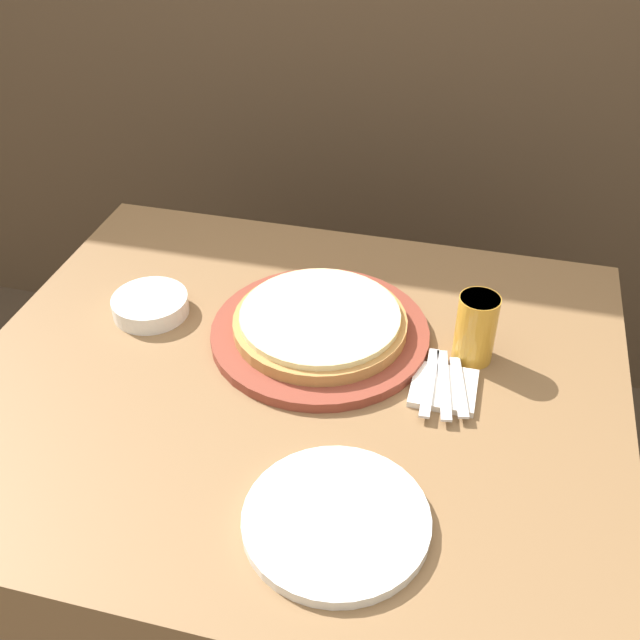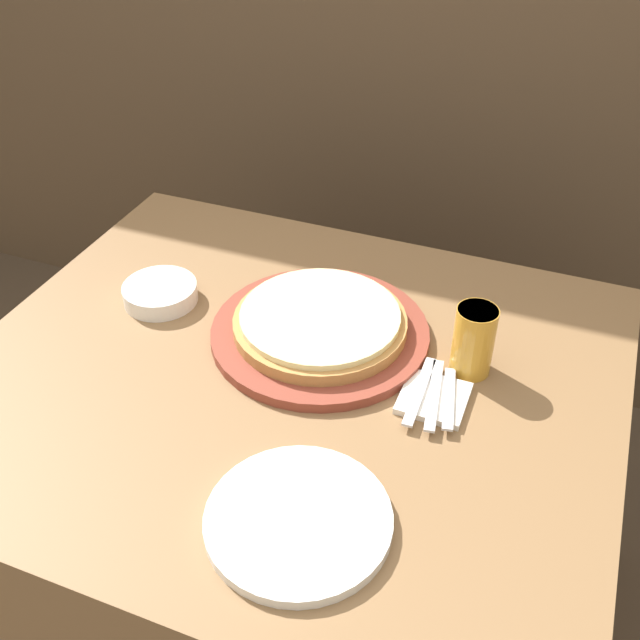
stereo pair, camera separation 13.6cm
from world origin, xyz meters
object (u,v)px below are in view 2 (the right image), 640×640
dinner_plate (298,520)px  dinner_knife (434,395)px  beer_glass (474,338)px  pizza_on_board (320,327)px  fork (420,391)px  side_bowl (160,293)px  spoon (449,398)px

dinner_plate → dinner_knife: size_ratio=1.53×
beer_glass → dinner_plate: bearing=-110.1°
pizza_on_board → fork: bearing=-22.6°
beer_glass → side_bowl: 0.62m
beer_glass → fork: beer_glass is taller
pizza_on_board → side_bowl: size_ratio=2.77×
dinner_plate → dinner_knife: 0.33m
side_bowl → fork: (0.55, -0.08, -0.00)m
fork → beer_glass: bearing=58.0°
side_bowl → beer_glass: bearing=1.7°
fork → spoon: 0.05m
spoon → pizza_on_board: bearing=161.3°
side_bowl → spoon: 0.61m
pizza_on_board → beer_glass: 0.28m
pizza_on_board → dinner_knife: size_ratio=2.31×
dinner_plate → side_bowl: bearing=139.3°
spoon → dinner_knife: bearing=-180.0°
side_bowl → dinner_knife: bearing=-8.2°
pizza_on_board → spoon: bearing=-18.7°
spoon → beer_glass: bearing=82.7°
pizza_on_board → spoon: (0.26, -0.09, -0.01)m
fork → pizza_on_board: bearing=157.4°
pizza_on_board → fork: (0.21, -0.09, -0.01)m
dinner_knife → pizza_on_board: bearing=159.5°
side_bowl → fork: side_bowl is taller
dinner_plate → side_bowl: 0.61m
dinner_plate → dinner_knife: dinner_plate is taller
pizza_on_board → beer_glass: (0.28, 0.01, 0.05)m
pizza_on_board → side_bowl: bearing=-178.8°
pizza_on_board → beer_glass: beer_glass is taller
pizza_on_board → beer_glass: bearing=2.3°
dinner_knife → side_bowl: bearing=171.8°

